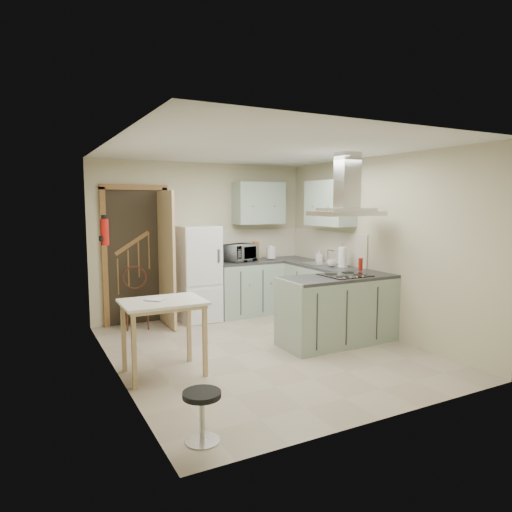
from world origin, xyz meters
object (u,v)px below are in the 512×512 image
drop_leaf_table (164,337)px  microwave (241,253)px  extractor_hood (347,213)px  fridge (198,273)px  stool (202,416)px  bentwood_chair (137,300)px  peninsula (338,310)px

drop_leaf_table → microwave: microwave is taller
microwave → extractor_hood: bearing=-95.5°
fridge → microwave: 0.80m
fridge → stool: size_ratio=3.68×
drop_leaf_table → bentwood_chair: bentwood_chair is taller
bentwood_chair → drop_leaf_table: bearing=-81.9°
extractor_hood → microwave: extractor_hood is taller
peninsula → bentwood_chair: peninsula is taller
drop_leaf_table → stool: drop_leaf_table is taller
bentwood_chair → peninsula: bearing=-28.7°
bentwood_chair → stool: bearing=-82.0°
bentwood_chair → fridge: bearing=13.5°
fridge → extractor_hood: (1.32, -1.98, 0.97)m
drop_leaf_table → stool: 1.55m
stool → microwave: bearing=60.0°
peninsula → drop_leaf_table: bearing=-179.7°
extractor_hood → bentwood_chair: (-2.29, 1.98, -1.30)m
fridge → drop_leaf_table: (-1.15, -1.99, -0.34)m
extractor_hood → drop_leaf_table: 2.80m
drop_leaf_table → microwave: bearing=47.4°
drop_leaf_table → bentwood_chair: (0.18, 1.99, 0.01)m
bentwood_chair → microwave: bearing=13.8°
peninsula → bentwood_chair: bearing=137.9°
fridge → peninsula: bearing=-58.3°
peninsula → drop_leaf_table: size_ratio=1.78×
peninsula → extractor_hood: 1.27m
fridge → stool: bearing=-110.1°
drop_leaf_table → bentwood_chair: 2.00m
microwave → drop_leaf_table: bearing=-155.1°
bentwood_chair → microwave: microwave is taller
drop_leaf_table → extractor_hood: bearing=1.1°
drop_leaf_table → stool: (-0.14, -1.53, -0.20)m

